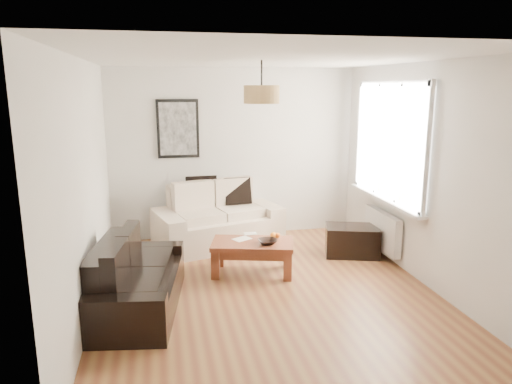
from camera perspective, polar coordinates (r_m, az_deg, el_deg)
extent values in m
plane|color=brown|center=(5.56, 1.30, -11.96)|extent=(4.50, 4.50, 0.00)
cube|color=white|center=(6.74, 15.02, -4.51)|extent=(0.10, 0.90, 0.52)
cylinder|color=tan|center=(5.35, 0.67, 11.72)|extent=(0.40, 0.40, 0.20)
cube|color=black|center=(6.76, 11.55, -5.78)|extent=(0.83, 0.66, 0.42)
cube|color=black|center=(7.12, -6.58, 0.09)|extent=(0.46, 0.16, 0.46)
cube|color=black|center=(7.19, -2.29, 0.10)|extent=(0.42, 0.17, 0.41)
imported|color=black|center=(5.86, 1.38, -6.02)|extent=(0.25, 0.25, 0.06)
sphere|color=#E15B13|center=(6.08, 2.21, -5.21)|extent=(0.08, 0.08, 0.07)
sphere|color=orange|center=(6.05, 2.62, -5.28)|extent=(0.07, 0.07, 0.07)
sphere|color=orange|center=(6.06, 2.10, -5.28)|extent=(0.09, 0.09, 0.08)
cube|color=white|center=(6.04, -1.72, -5.68)|extent=(0.27, 0.24, 0.01)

